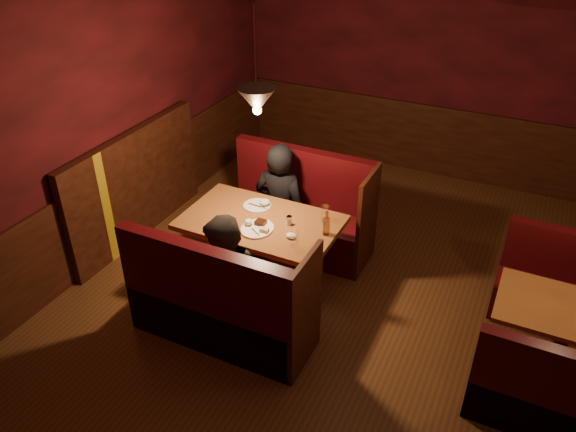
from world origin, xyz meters
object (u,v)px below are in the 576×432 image
at_px(second_bench_far, 568,296).
at_px(main_bench_far, 300,218).
at_px(diner_b, 227,261).
at_px(second_bench_near, 558,404).
at_px(main_table, 262,236).
at_px(second_table, 566,326).
at_px(diner_a, 280,185).
at_px(main_bench_near, 220,310).

bearing_deg(second_bench_far, main_bench_far, 178.69).
xyz_separation_m(main_bench_far, diner_b, (-0.01, -1.54, 0.41)).
bearing_deg(diner_b, second_bench_near, -2.39).
xyz_separation_m(main_table, second_table, (2.83, 0.10, -0.14)).
height_order(main_table, second_bench_far, main_table).
height_order(main_table, second_table, main_table).
xyz_separation_m(main_bench_far, diner_a, (-0.17, -0.17, 0.47)).
relative_size(main_bench_far, diner_b, 1.09).
bearing_deg(diner_b, second_bench_far, 23.52).
distance_m(second_bench_far, diner_b, 3.24).
xyz_separation_m(main_bench_near, diner_b, (-0.01, 0.20, 0.41)).
distance_m(main_bench_far, main_bench_near, 1.74).
height_order(main_table, diner_a, diner_a).
bearing_deg(second_bench_near, main_bench_near, -174.46).
height_order(main_bench_near, second_table, main_bench_near).
bearing_deg(diner_a, diner_b, 96.26).
relative_size(main_table, second_bench_far, 1.18).
bearing_deg(main_bench_near, main_bench_far, 90.00).
bearing_deg(second_bench_near, second_bench_far, 90.00).
xyz_separation_m(main_table, second_bench_far, (2.86, 0.81, -0.34)).
bearing_deg(main_table, second_table, 2.12).
relative_size(main_bench_near, second_table, 1.44).
xyz_separation_m(main_bench_near, second_bench_far, (2.84, 1.68, -0.07)).
bearing_deg(second_table, second_bench_near, -87.80).
bearing_deg(diner_a, second_bench_near, 156.37).
bearing_deg(second_table, main_bench_near, -160.84).
bearing_deg(main_bench_near, diner_b, 92.73).
xyz_separation_m(main_bench_far, second_bench_far, (2.84, -0.06, -0.07)).
xyz_separation_m(second_bench_far, second_bench_near, (0.00, -1.40, 0.00)).
relative_size(second_bench_far, diner_b, 0.84).
height_order(main_bench_near, second_bench_near, main_bench_near).
bearing_deg(diner_a, second_table, 168.40).
relative_size(main_bench_far, second_bench_near, 1.30).
bearing_deg(main_bench_far, diner_b, -90.35).
bearing_deg(main_bench_near, second_bench_far, 30.59).
distance_m(second_table, diner_b, 2.94).
xyz_separation_m(second_bench_far, diner_a, (-3.00, -0.10, 0.54)).
relative_size(main_table, main_bench_far, 0.91).
distance_m(main_bench_far, second_bench_far, 2.84).
relative_size(main_bench_far, diner_a, 1.01).
distance_m(main_table, diner_a, 0.75).
xyz_separation_m(main_bench_far, main_bench_near, (0.00, -1.74, 0.00)).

